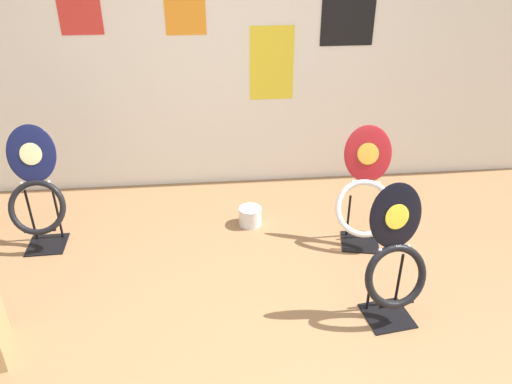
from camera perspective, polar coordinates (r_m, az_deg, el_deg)
The scene contains 6 objects.
ground_plane at distance 2.93m, azimuth -0.01°, elevation -19.98°, with size 14.00×14.00×0.00m, color #8E6642.
wall_back at distance 4.34m, azimuth -3.12°, elevation 16.85°, with size 8.00×0.07×2.60m.
toilet_seat_display_jazz_black at distance 3.09m, azimuth 15.60°, elevation -7.66°, with size 0.42×0.32×0.90m.
toilet_seat_display_crimson_swirl at distance 3.77m, azimuth 12.34°, elevation -0.54°, with size 0.47×0.45×0.89m.
toilet_seat_display_navy_moon at distance 3.98m, azimuth -23.79°, elevation -0.43°, with size 0.41×0.34×0.92m.
paint_can at distance 4.05m, azimuth -0.67°, elevation -2.70°, with size 0.19×0.19×0.15m.
Camera 1 is at (-0.19, -1.91, 2.21)m, focal length 35.00 mm.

